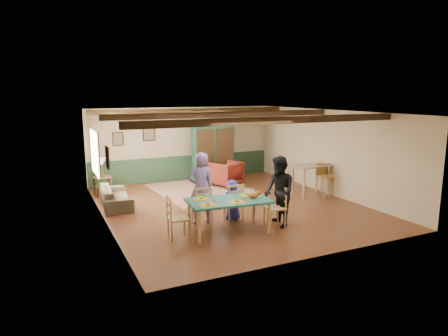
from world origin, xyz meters
name	(u,v)px	position (x,y,z in m)	size (l,w,h in m)	color
floor	(230,206)	(0.00, 0.00, 0.00)	(8.00, 8.00, 0.00)	#552918
wall_back	(184,144)	(0.00, 4.00, 1.35)	(7.00, 0.02, 2.70)	beige
wall_left	(103,170)	(-3.50, 0.00, 1.35)	(0.02, 8.00, 2.70)	beige
wall_right	(329,152)	(3.50, 0.00, 1.35)	(0.02, 8.00, 2.70)	beige
ceiling	(231,112)	(0.00, 0.00, 2.70)	(7.00, 8.00, 0.02)	silver
wainscot_back	(184,168)	(0.00, 3.98, 0.45)	(6.95, 0.03, 0.90)	#213D27
ceiling_beam_front	(275,120)	(0.00, -2.30, 2.61)	(6.95, 0.16, 0.16)	black
ceiling_beam_mid	(225,114)	(0.00, 0.40, 2.61)	(6.95, 0.16, 0.16)	black
ceiling_beam_back	(193,111)	(0.00, 3.00, 2.61)	(6.95, 0.16, 0.16)	black
window_left	(95,153)	(-3.47, 1.70, 1.55)	(0.06, 1.60, 1.30)	white
picture_left_wall	(108,157)	(-3.47, -0.60, 1.75)	(0.04, 0.42, 0.52)	tan
picture_back_a	(149,133)	(-1.30, 3.97, 1.80)	(0.45, 0.04, 0.55)	tan
picture_back_b	(118,139)	(-2.40, 3.97, 1.65)	(0.38, 0.04, 0.48)	tan
dining_table	(229,216)	(-1.01, -1.96, 0.39)	(1.88, 1.05, 0.79)	#1F6254
dining_chair_far_left	(202,205)	(-1.36, -1.18, 0.50)	(0.44, 0.46, 0.99)	tan
dining_chair_far_right	(234,202)	(-0.53, -1.25, 0.50)	(0.44, 0.46, 0.99)	tan
dining_chair_end_left	(178,217)	(-2.21, -1.86, 0.50)	(0.44, 0.46, 0.99)	tan
dining_chair_end_right	(275,207)	(0.19, -2.07, 0.50)	(0.44, 0.46, 0.99)	tan
person_man	(201,188)	(-1.35, -1.09, 0.90)	(0.66, 0.43, 1.81)	slate
person_woman	(279,192)	(0.30, -2.08, 0.86)	(0.84, 0.65, 1.73)	black
person_child	(232,200)	(-0.52, -1.17, 0.53)	(0.51, 0.33, 1.05)	#282EA1
cat	(253,195)	(-0.44, -2.12, 0.88)	(0.38, 0.15, 0.19)	#C15622
place_setting_near_left	(208,203)	(-1.60, -2.17, 0.84)	(0.42, 0.31, 0.11)	yellow
place_setting_near_center	(237,200)	(-0.93, -2.23, 0.84)	(0.42, 0.31, 0.11)	yellow
place_setting_far_left	(202,197)	(-1.56, -1.65, 0.84)	(0.42, 0.31, 0.11)	yellow
place_setting_far_right	(247,193)	(-0.41, -1.75, 0.84)	(0.42, 0.31, 0.11)	yellow
area_rug	(203,190)	(-0.02, 2.09, 0.01)	(2.93, 3.48, 0.01)	beige
armoire	(213,151)	(0.82, 3.17, 1.13)	(1.60, 0.64, 2.26)	#153626
armchair	(226,173)	(0.99, 2.40, 0.43)	(0.92, 0.95, 0.86)	#511410
sofa	(116,196)	(-2.99, 1.43, 0.28)	(1.93, 0.75, 0.56)	#362E22
end_table	(103,186)	(-3.16, 2.74, 0.32)	(0.52, 0.52, 0.64)	black
table_lamp	(102,167)	(-3.16, 2.74, 0.93)	(0.32, 0.32, 0.58)	tan
counter_table	(310,180)	(2.83, 0.01, 0.50)	(1.19, 0.69, 0.99)	beige
bar_stool_left	(324,181)	(3.04, -0.37, 0.53)	(0.38, 0.42, 1.07)	tan
bar_stool_right	(328,180)	(3.27, -0.27, 0.51)	(0.36, 0.40, 1.02)	tan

